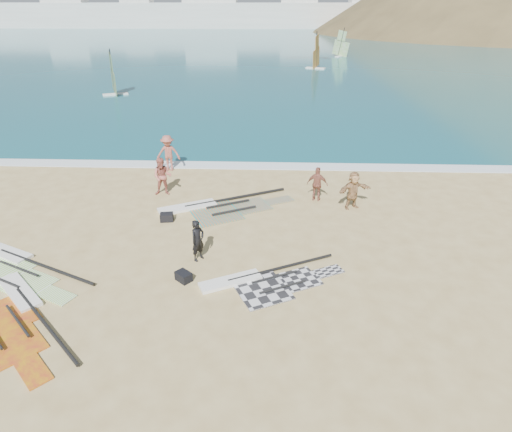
{
  "coord_description": "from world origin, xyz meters",
  "views": [
    {
      "loc": [
        1.97,
        -10.85,
        8.49
      ],
      "look_at": [
        1.38,
        4.0,
        1.0
      ],
      "focal_mm": 30.0,
      "sensor_mm": 36.0,
      "label": 1
    }
  ],
  "objects_px": {
    "rig_grey": "(262,281)",
    "rig_red": "(16,315)",
    "rig_orange": "(217,207)",
    "gear_bag_near": "(167,217)",
    "beachgoer_mid": "(168,153)",
    "beachgoer_back": "(317,184)",
    "beachgoer_left": "(163,177)",
    "rig_green": "(13,267)",
    "beachgoer_right": "(353,190)",
    "person_wetsuit": "(198,240)",
    "gear_bag_far": "(184,276)"
  },
  "relations": [
    {
      "from": "beachgoer_mid",
      "to": "beachgoer_right",
      "type": "xyz_separation_m",
      "value": [
        9.4,
        -4.5,
        -0.12
      ]
    },
    {
      "from": "beachgoer_back",
      "to": "beachgoer_right",
      "type": "xyz_separation_m",
      "value": [
        1.53,
        -0.77,
        0.05
      ]
    },
    {
      "from": "beachgoer_right",
      "to": "beachgoer_back",
      "type": "bearing_deg",
      "value": 128.54
    },
    {
      "from": "rig_grey",
      "to": "rig_red",
      "type": "xyz_separation_m",
      "value": [
        -7.37,
        -2.01,
        0.0
      ]
    },
    {
      "from": "rig_green",
      "to": "gear_bag_near",
      "type": "distance_m",
      "value": 6.04
    },
    {
      "from": "beachgoer_mid",
      "to": "beachgoer_right",
      "type": "relative_size",
      "value": 1.14
    },
    {
      "from": "beachgoer_back",
      "to": "rig_red",
      "type": "bearing_deg",
      "value": 56.36
    },
    {
      "from": "gear_bag_far",
      "to": "beachgoer_right",
      "type": "bearing_deg",
      "value": 42.23
    },
    {
      "from": "gear_bag_near",
      "to": "person_wetsuit",
      "type": "xyz_separation_m",
      "value": [
        1.88,
        -3.0,
        0.62
      ]
    },
    {
      "from": "rig_grey",
      "to": "beachgoer_right",
      "type": "xyz_separation_m",
      "value": [
        3.92,
        6.0,
        0.83
      ]
    },
    {
      "from": "rig_green",
      "to": "person_wetsuit",
      "type": "bearing_deg",
      "value": 32.14
    },
    {
      "from": "beachgoer_mid",
      "to": "beachgoer_right",
      "type": "height_order",
      "value": "beachgoer_mid"
    },
    {
      "from": "gear_bag_far",
      "to": "gear_bag_near",
      "type": "bearing_deg",
      "value": 109.84
    },
    {
      "from": "rig_grey",
      "to": "beachgoer_mid",
      "type": "xyz_separation_m",
      "value": [
        -5.48,
        10.5,
        0.95
      ]
    },
    {
      "from": "gear_bag_near",
      "to": "beachgoer_left",
      "type": "bearing_deg",
      "value": 105.39
    },
    {
      "from": "rig_green",
      "to": "gear_bag_far",
      "type": "bearing_deg",
      "value": 20.09
    },
    {
      "from": "rig_grey",
      "to": "rig_orange",
      "type": "relative_size",
      "value": 0.8
    },
    {
      "from": "rig_grey",
      "to": "beachgoer_right",
      "type": "height_order",
      "value": "beachgoer_right"
    },
    {
      "from": "gear_bag_near",
      "to": "beachgoer_mid",
      "type": "xyz_separation_m",
      "value": [
        -1.24,
        6.12,
        0.83
      ]
    },
    {
      "from": "beachgoer_left",
      "to": "beachgoer_mid",
      "type": "distance_m",
      "value": 3.36
    },
    {
      "from": "beachgoer_mid",
      "to": "beachgoer_back",
      "type": "height_order",
      "value": "beachgoer_mid"
    },
    {
      "from": "gear_bag_near",
      "to": "beachgoer_right",
      "type": "bearing_deg",
      "value": 11.26
    },
    {
      "from": "rig_red",
      "to": "beachgoer_mid",
      "type": "bearing_deg",
      "value": 124.69
    },
    {
      "from": "gear_bag_near",
      "to": "beachgoer_back",
      "type": "distance_m",
      "value": 7.08
    },
    {
      "from": "gear_bag_far",
      "to": "beachgoer_back",
      "type": "xyz_separation_m",
      "value": [
        5.06,
        6.76,
        0.67
      ]
    },
    {
      "from": "beachgoer_left",
      "to": "beachgoer_right",
      "type": "relative_size",
      "value": 1.06
    },
    {
      "from": "rig_orange",
      "to": "beachgoer_left",
      "type": "bearing_deg",
      "value": 126.01
    },
    {
      "from": "beachgoer_right",
      "to": "beachgoer_mid",
      "type": "bearing_deg",
      "value": 129.74
    },
    {
      "from": "rig_orange",
      "to": "beachgoer_mid",
      "type": "distance_m",
      "value": 5.85
    },
    {
      "from": "rig_green",
      "to": "gear_bag_near",
      "type": "relative_size",
      "value": 10.05
    },
    {
      "from": "rig_grey",
      "to": "beachgoer_left",
      "type": "height_order",
      "value": "beachgoer_left"
    },
    {
      "from": "gear_bag_far",
      "to": "rig_orange",
      "type": "bearing_deg",
      "value": 85.54
    },
    {
      "from": "rig_red",
      "to": "gear_bag_near",
      "type": "distance_m",
      "value": 7.12
    },
    {
      "from": "rig_grey",
      "to": "rig_red",
      "type": "height_order",
      "value": "rig_red"
    },
    {
      "from": "rig_grey",
      "to": "rig_green",
      "type": "distance_m",
      "value": 8.92
    },
    {
      "from": "rig_orange",
      "to": "rig_red",
      "type": "distance_m",
      "value": 9.3
    },
    {
      "from": "gear_bag_near",
      "to": "gear_bag_far",
      "type": "distance_m",
      "value": 4.63
    },
    {
      "from": "rig_green",
      "to": "beachgoer_back",
      "type": "distance_m",
      "value": 12.92
    },
    {
      "from": "rig_grey",
      "to": "rig_green",
      "type": "height_order",
      "value": "rig_green"
    },
    {
      "from": "gear_bag_far",
      "to": "beachgoer_mid",
      "type": "height_order",
      "value": "beachgoer_mid"
    },
    {
      "from": "rig_orange",
      "to": "gear_bag_near",
      "type": "height_order",
      "value": "gear_bag_near"
    },
    {
      "from": "gear_bag_near",
      "to": "rig_green",
      "type": "bearing_deg",
      "value": -140.58
    },
    {
      "from": "rig_green",
      "to": "beachgoer_mid",
      "type": "bearing_deg",
      "value": 95.92
    },
    {
      "from": "person_wetsuit",
      "to": "beachgoer_back",
      "type": "xyz_separation_m",
      "value": [
        4.75,
        5.4,
        0.04
      ]
    },
    {
      "from": "person_wetsuit",
      "to": "beachgoer_left",
      "type": "height_order",
      "value": "beachgoer_left"
    },
    {
      "from": "beachgoer_mid",
      "to": "beachgoer_back",
      "type": "xyz_separation_m",
      "value": [
        7.87,
        -3.72,
        -0.17
      ]
    },
    {
      "from": "rig_red",
      "to": "beachgoer_back",
      "type": "xyz_separation_m",
      "value": [
        9.76,
        8.79,
        0.78
      ]
    },
    {
      "from": "rig_red",
      "to": "person_wetsuit",
      "type": "bearing_deg",
      "value": 77.37
    },
    {
      "from": "rig_green",
      "to": "rig_orange",
      "type": "bearing_deg",
      "value": 62.72
    },
    {
      "from": "gear_bag_far",
      "to": "beachgoer_left",
      "type": "relative_size",
      "value": 0.29
    }
  ]
}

